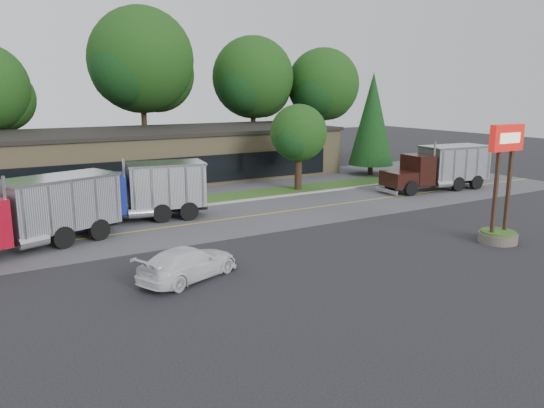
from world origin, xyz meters
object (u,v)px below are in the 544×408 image
Objects in this scene: dump_truck_red at (35,211)px; rally_car at (188,263)px; dump_truck_maroon at (441,167)px; bilo_sign at (501,203)px; dump_truck_blue at (148,190)px.

rally_car is (4.65, -7.96, -1.15)m from dump_truck_red.
dump_truck_red and dump_truck_maroon have the same top height.
dump_truck_red is at bearing 7.87° from dump_truck_maroon.
dump_truck_red is 9.29m from rally_car.
dump_truck_red is at bearing 8.28° from rally_car.
dump_truck_red is 29.22m from dump_truck_maroon.
bilo_sign is 15.86m from rally_car.
dump_truck_maroon is (22.65, -2.13, 0.01)m from dump_truck_blue.
dump_truck_red is (-20.15, 11.05, -0.21)m from bilo_sign.
rally_car is (-24.55, -8.74, -1.14)m from dump_truck_maroon.
bilo_sign is at bearing -123.32° from rally_car.
dump_truck_maroon is at bearing -174.81° from dump_truck_blue.
rally_car is at bearing 168.71° from bilo_sign.
dump_truck_blue is at bearing 134.23° from bilo_sign.
bilo_sign is 0.75× the size of dump_truck_blue.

